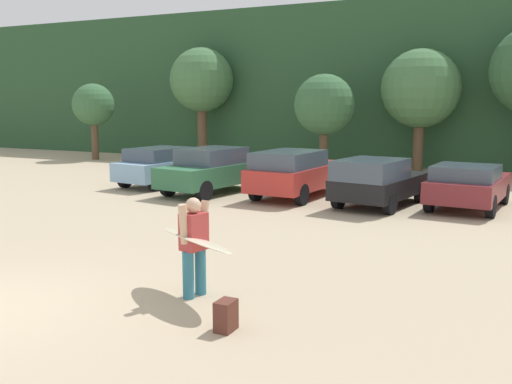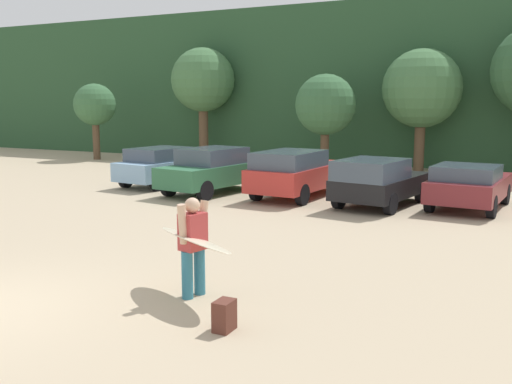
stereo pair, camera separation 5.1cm
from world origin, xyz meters
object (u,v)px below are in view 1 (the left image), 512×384
object	(u,v)px
parked_car_forest_green	(212,170)
parked_car_maroon	(468,185)
parked_car_sky_blue	(162,165)
backpack_dropped	(226,316)
parked_car_red	(297,172)
surfboard_cream	(196,240)
person_adult	(194,241)
parked_car_black	(378,181)

from	to	relation	value
parked_car_forest_green	parked_car_maroon	xyz separation A→B (m)	(8.59, 0.80, -0.11)
parked_car_sky_blue	backpack_dropped	world-z (taller)	parked_car_sky_blue
parked_car_red	surfboard_cream	xyz separation A→B (m)	(2.29, -10.26, 0.13)
parked_car_red	parked_car_maroon	xyz separation A→B (m)	(5.54, 0.29, -0.12)
surfboard_cream	backpack_dropped	bearing A→B (deg)	167.53
parked_car_maroon	backpack_dropped	size ratio (longest dim) A/B	9.07
parked_car_red	person_adult	world-z (taller)	person_adult
surfboard_cream	backpack_dropped	size ratio (longest dim) A/B	4.86
person_adult	backpack_dropped	xyz separation A→B (m)	(1.19, -1.07, -0.73)
surfboard_cream	parked_car_sky_blue	bearing A→B (deg)	-22.60
parked_car_maroon	parked_car_red	bearing A→B (deg)	98.17
parked_car_red	parked_car_black	size ratio (longest dim) A/B	1.14
parked_car_sky_blue	parked_car_maroon	world-z (taller)	parked_car_sky_blue
parked_car_sky_blue	parked_car_red	size ratio (longest dim) A/B	0.87
parked_car_black	backpack_dropped	bearing A→B (deg)	-168.21
parked_car_black	surfboard_cream	distance (m)	9.73
parked_car_black	parked_car_maroon	world-z (taller)	parked_car_black
parked_car_sky_blue	person_adult	size ratio (longest dim) A/B	2.45
parked_car_black	parked_car_maroon	bearing A→B (deg)	-62.70
person_adult	backpack_dropped	distance (m)	1.76
parked_car_sky_blue	parked_car_black	size ratio (longest dim) A/B	0.99
person_adult	surfboard_cream	size ratio (longest dim) A/B	0.77
backpack_dropped	parked_car_forest_green	bearing A→B (deg)	121.00
parked_car_forest_green	parked_car_red	world-z (taller)	parked_car_red
backpack_dropped	parked_car_maroon	bearing A→B (deg)	79.73
parked_car_forest_green	person_adult	size ratio (longest dim) A/B	2.67
parked_car_sky_blue	parked_car_black	xyz separation A→B (m)	(8.72, -0.85, 0.02)
parked_car_maroon	backpack_dropped	distance (m)	11.79
parked_car_forest_green	backpack_dropped	bearing A→B (deg)	-140.07
parked_car_forest_green	parked_car_sky_blue	bearing A→B (deg)	82.52
parked_car_maroon	person_adult	size ratio (longest dim) A/B	2.41
parked_car_black	parked_car_sky_blue	bearing A→B (deg)	93.65
person_adult	backpack_dropped	world-z (taller)	person_adult
parked_car_red	person_adult	size ratio (longest dim) A/B	2.81
parked_car_maroon	backpack_dropped	world-z (taller)	parked_car_maroon
person_adult	backpack_dropped	bearing A→B (deg)	150.91
parked_car_forest_green	parked_car_black	distance (m)	6.00
parked_car_red	surfboard_cream	bearing A→B (deg)	-162.87
parked_car_forest_green	backpack_dropped	world-z (taller)	parked_car_forest_green
parked_car_sky_blue	parked_car_maroon	distance (m)	11.31
parked_car_sky_blue	parked_car_black	world-z (taller)	parked_car_black
parked_car_red	parked_car_maroon	world-z (taller)	parked_car_red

